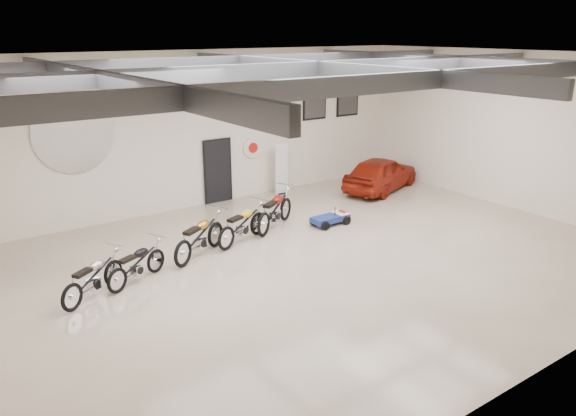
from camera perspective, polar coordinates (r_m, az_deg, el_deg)
floor at (r=14.27m, az=2.82°, el=-5.41°), size 16.00×12.00×0.01m
ceiling at (r=13.14m, az=3.16°, el=15.08°), size 16.00×12.00×0.01m
back_wall at (r=18.46m, az=-8.79°, el=7.85°), size 16.00×0.02×5.00m
right_wall at (r=19.42m, az=21.96°, el=7.26°), size 0.02×12.00×5.00m
ceiling_beams at (r=13.15m, az=3.14°, el=13.99°), size 15.80×11.80×0.32m
door at (r=18.94m, az=-7.17°, el=3.68°), size 0.92×0.08×2.10m
logo_plaque at (r=16.96m, az=-20.94°, el=7.06°), size 2.30×0.06×1.16m
poster_left at (r=19.86m, az=-0.98°, el=10.49°), size 1.05×0.08×1.35m
poster_mid at (r=20.80m, az=2.71°, el=10.80°), size 1.05×0.08×1.35m
poster_right at (r=21.82m, az=6.08°, el=11.05°), size 1.05×0.08×1.35m
oil_sign at (r=19.48m, az=-3.62°, el=6.14°), size 0.72×0.10×0.72m
banner_stand at (r=19.77m, az=-0.68°, el=4.01°), size 0.51×0.23×1.82m
motorcycle_silver at (r=12.93m, az=-19.23°, el=-6.62°), size 1.90×1.51×0.98m
motorcycle_black at (r=13.40m, az=-15.13°, el=-5.45°), size 1.87×1.29×0.94m
motorcycle_gold at (r=14.53m, az=-8.99°, el=-2.82°), size 2.18×1.63×1.11m
motorcycle_yellow at (r=15.37m, az=-4.67°, el=-1.60°), size 2.12×1.34×1.06m
motorcycle_red at (r=16.39m, az=-1.34°, el=-0.15°), size 2.23×1.71×1.14m
go_kart at (r=16.87m, az=4.64°, el=-0.76°), size 1.48×0.68×0.53m
vintage_car at (r=20.59m, az=9.41°, el=3.50°), size 2.60×3.95×1.25m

